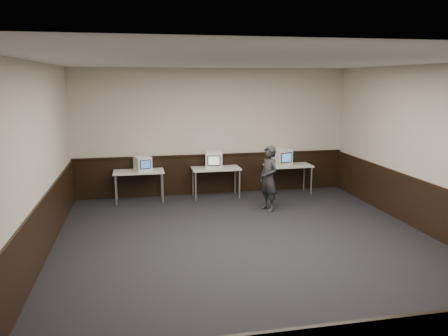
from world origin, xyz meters
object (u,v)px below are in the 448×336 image
(desk_center, at_px, (216,170))
(emac_right, at_px, (281,157))
(desk_left, at_px, (139,174))
(emac_left, at_px, (143,164))
(person, at_px, (269,179))
(desk_right, at_px, (288,168))
(emac_center, at_px, (214,160))

(desk_center, relative_size, emac_right, 2.22)
(desk_left, bearing_deg, emac_left, -25.12)
(desk_center, bearing_deg, emac_left, -178.45)
(emac_left, relative_size, person, 0.32)
(desk_center, bearing_deg, desk_right, 0.00)
(desk_left, distance_m, emac_left, 0.27)
(desk_left, distance_m, desk_right, 3.80)
(desk_center, xyz_separation_m, emac_left, (-1.80, -0.05, 0.25))
(emac_left, bearing_deg, emac_right, -17.68)
(desk_left, bearing_deg, person, -25.73)
(emac_left, distance_m, emac_center, 1.74)
(desk_center, distance_m, desk_right, 1.90)
(emac_center, bearing_deg, emac_right, 10.78)
(emac_left, bearing_deg, desk_center, -16.68)
(person, bearing_deg, desk_right, 127.62)
(emac_left, height_order, emac_center, emac_center)
(emac_left, relative_size, emac_center, 0.93)
(desk_right, bearing_deg, desk_center, 180.00)
(desk_left, relative_size, emac_right, 2.22)
(desk_right, relative_size, emac_center, 2.39)
(desk_left, bearing_deg, emac_right, -0.24)
(emac_left, xyz_separation_m, emac_center, (1.74, 0.01, 0.03))
(emac_left, distance_m, person, 3.05)
(desk_center, xyz_separation_m, emac_center, (-0.06, -0.04, 0.28))
(desk_center, bearing_deg, desk_left, 180.00)
(desk_right, distance_m, person, 1.67)
(desk_center, height_order, person, person)
(desk_left, bearing_deg, emac_center, -1.24)
(desk_left, xyz_separation_m, emac_left, (0.10, -0.05, 0.25))
(desk_left, height_order, emac_left, emac_left)
(desk_center, bearing_deg, emac_right, -0.50)
(desk_center, distance_m, emac_center, 0.29)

